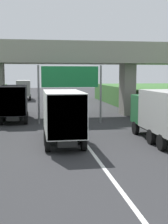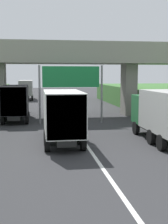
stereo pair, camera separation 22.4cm
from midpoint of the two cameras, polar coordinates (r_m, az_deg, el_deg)
lane_centre_stripe at (r=27.89m, az=-2.60°, el=-2.29°), size 0.20×86.23×0.01m
overpass_bridge at (r=33.31m, az=-3.82°, el=9.38°), size 40.00×4.80×7.82m
overhead_highway_sign at (r=28.21m, az=-2.81°, el=5.81°), size 5.88×0.18×5.32m
truck_green at (r=21.13m, az=14.19°, el=-0.19°), size 2.44×7.30×3.44m
truck_black at (r=30.60m, az=-12.85°, el=2.00°), size 2.44×7.30×3.44m
truck_silver at (r=20.25m, az=-4.40°, el=-0.30°), size 2.44×7.30×3.44m
truck_yellow at (r=55.84m, az=-11.16°, el=4.22°), size 2.44×7.30×3.44m
car_white at (r=35.98m, az=-12.32°, el=1.02°), size 1.86×4.10×1.72m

